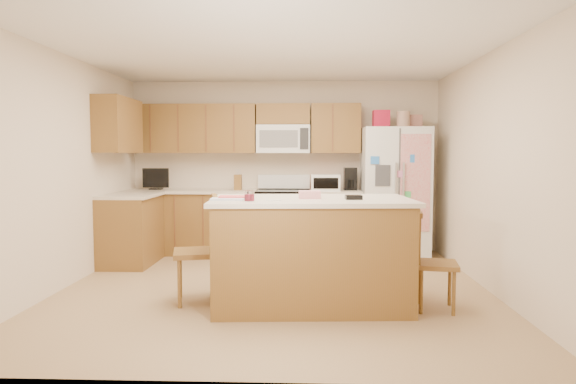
{
  "coord_description": "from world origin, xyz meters",
  "views": [
    {
      "loc": [
        0.35,
        -5.37,
        1.43
      ],
      "look_at": [
        0.13,
        0.35,
        1.01
      ],
      "focal_mm": 32.0,
      "sensor_mm": 36.0,
      "label": 1
    }
  ],
  "objects_px": {
    "island": "(311,251)",
    "windsor_chair_back": "(313,246)",
    "windsor_chair_right": "(434,263)",
    "refrigerator": "(394,191)",
    "stove": "(283,221)",
    "windsor_chair_left": "(199,252)"
  },
  "relations": [
    {
      "from": "island",
      "to": "windsor_chair_back",
      "type": "bearing_deg",
      "value": 88.08
    },
    {
      "from": "island",
      "to": "windsor_chair_back",
      "type": "relative_size",
      "value": 2.1
    },
    {
      "from": "island",
      "to": "windsor_chair_right",
      "type": "xyz_separation_m",
      "value": [
        1.13,
        -0.1,
        -0.08
      ]
    },
    {
      "from": "refrigerator",
      "to": "windsor_chair_right",
      "type": "height_order",
      "value": "refrigerator"
    },
    {
      "from": "stove",
      "to": "windsor_chair_right",
      "type": "xyz_separation_m",
      "value": [
        1.51,
        -2.6,
        -0.04
      ]
    },
    {
      "from": "stove",
      "to": "refrigerator",
      "type": "bearing_deg",
      "value": -2.3
    },
    {
      "from": "island",
      "to": "stove",
      "type": "bearing_deg",
      "value": 98.69
    },
    {
      "from": "stove",
      "to": "windsor_chair_left",
      "type": "height_order",
      "value": "stove"
    },
    {
      "from": "windsor_chair_left",
      "to": "windsor_chair_back",
      "type": "xyz_separation_m",
      "value": [
        1.11,
        0.7,
        -0.06
      ]
    },
    {
      "from": "island",
      "to": "refrigerator",
      "type": "bearing_deg",
      "value": 64.02
    },
    {
      "from": "windsor_chair_left",
      "to": "windsor_chair_right",
      "type": "bearing_deg",
      "value": -4.35
    },
    {
      "from": "island",
      "to": "windsor_chair_left",
      "type": "xyz_separation_m",
      "value": [
        -1.08,
        0.07,
        -0.02
      ]
    },
    {
      "from": "windsor_chair_right",
      "to": "stove",
      "type": "bearing_deg",
      "value": 120.14
    },
    {
      "from": "windsor_chair_back",
      "to": "windsor_chair_right",
      "type": "distance_m",
      "value": 1.41
    },
    {
      "from": "stove",
      "to": "island",
      "type": "height_order",
      "value": "stove"
    },
    {
      "from": "stove",
      "to": "island",
      "type": "relative_size",
      "value": 0.59
    },
    {
      "from": "stove",
      "to": "windsor_chair_back",
      "type": "distance_m",
      "value": 1.78
    },
    {
      "from": "refrigerator",
      "to": "windsor_chair_back",
      "type": "relative_size",
      "value": 2.23
    },
    {
      "from": "windsor_chair_left",
      "to": "windsor_chair_right",
      "type": "relative_size",
      "value": 1.14
    },
    {
      "from": "windsor_chair_left",
      "to": "windsor_chair_right",
      "type": "distance_m",
      "value": 2.22
    },
    {
      "from": "island",
      "to": "windsor_chair_back",
      "type": "distance_m",
      "value": 0.77
    },
    {
      "from": "island",
      "to": "windsor_chair_left",
      "type": "distance_m",
      "value": 1.08
    }
  ]
}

